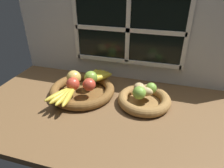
% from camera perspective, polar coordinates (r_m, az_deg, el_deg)
% --- Properties ---
extents(ground_plane, '(1.40, 0.90, 0.03)m').
position_cam_1_polar(ground_plane, '(1.06, 0.69, -5.84)').
color(ground_plane, brown).
extents(back_wall, '(1.40, 0.05, 0.55)m').
position_cam_1_polar(back_wall, '(1.20, 4.71, 13.85)').
color(back_wall, silver).
rests_on(back_wall, ground_plane).
extents(fruit_bowl_left, '(0.36, 0.36, 0.05)m').
position_cam_1_polar(fruit_bowl_left, '(1.12, -8.43, -1.77)').
color(fruit_bowl_left, brown).
rests_on(fruit_bowl_left, ground_plane).
extents(fruit_bowl_right, '(0.27, 0.27, 0.05)m').
position_cam_1_polar(fruit_bowl_right, '(1.04, 9.11, -4.49)').
color(fruit_bowl_right, olive).
rests_on(fruit_bowl_right, ground_plane).
extents(apple_golden_left, '(0.08, 0.08, 0.08)m').
position_cam_1_polar(apple_golden_left, '(1.12, -10.80, 1.83)').
color(apple_golden_left, '#DBB756').
rests_on(apple_golden_left, fruit_bowl_left).
extents(apple_green_back, '(0.07, 0.07, 0.07)m').
position_cam_1_polar(apple_green_back, '(1.11, -6.04, 1.86)').
color(apple_green_back, '#7AA338').
rests_on(apple_green_back, fruit_bowl_left).
extents(apple_red_front, '(0.07, 0.07, 0.07)m').
position_cam_1_polar(apple_red_front, '(1.07, -11.05, 0.02)').
color(apple_red_front, '#CC422D').
rests_on(apple_red_front, fruit_bowl_left).
extents(apple_red_right, '(0.07, 0.07, 0.07)m').
position_cam_1_polar(apple_red_right, '(1.05, -6.46, -0.07)').
color(apple_red_right, '#CC422D').
rests_on(apple_red_right, fruit_bowl_left).
extents(banana_bunch_front, '(0.13, 0.19, 0.03)m').
position_cam_1_polar(banana_bunch_front, '(1.02, -13.36, -3.03)').
color(banana_bunch_front, gold).
rests_on(banana_bunch_front, fruit_bowl_left).
extents(banana_bunch_back, '(0.14, 0.17, 0.03)m').
position_cam_1_polar(banana_bunch_back, '(1.17, -4.20, 2.28)').
color(banana_bunch_back, yellow).
rests_on(banana_bunch_back, fruit_bowl_left).
extents(potato_back, '(0.08, 0.05, 0.04)m').
position_cam_1_polar(potato_back, '(1.05, 10.59, -1.26)').
color(potato_back, tan).
rests_on(potato_back, fruit_bowl_right).
extents(potato_oblong, '(0.08, 0.09, 0.05)m').
position_cam_1_polar(potato_oblong, '(1.04, 7.77, -1.10)').
color(potato_oblong, tan).
rests_on(potato_oblong, fruit_bowl_right).
extents(potato_large, '(0.08, 0.05, 0.05)m').
position_cam_1_polar(potato_large, '(1.02, 9.33, -2.11)').
color(potato_large, tan).
rests_on(potato_large, fruit_bowl_right).
extents(lime_near, '(0.07, 0.07, 0.07)m').
position_cam_1_polar(lime_near, '(0.99, 7.75, -2.50)').
color(lime_near, '#7AAD3D').
rests_on(lime_near, fruit_bowl_right).
extents(lime_far, '(0.06, 0.06, 0.06)m').
position_cam_1_polar(lime_far, '(1.04, 11.08, -1.15)').
color(lime_far, '#7AAD3D').
rests_on(lime_far, fruit_bowl_right).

